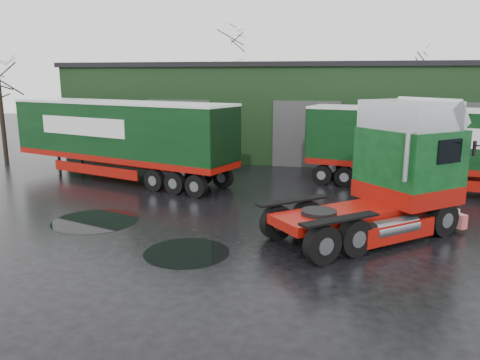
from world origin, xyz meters
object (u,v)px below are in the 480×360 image
at_px(trailer_left, 120,141).
at_px(tree_left, 0,96).
at_px(lorry_right, 431,149).
at_px(tree_back_b, 405,96).
at_px(warehouse, 310,109).
at_px(tree_back_a, 230,84).
at_px(hero_tractor, 364,171).

distance_m(trailer_left, tree_left, 10.34).
distance_m(lorry_right, tree_back_b, 21.15).
bearing_deg(tree_left, tree_back_b, 33.69).
distance_m(warehouse, tree_left, 20.64).
xyz_separation_m(warehouse, tree_back_a, (-8.00, 10.00, 1.59)).
height_order(hero_tractor, tree_left, tree_left).
bearing_deg(hero_tractor, trailer_left, -160.21).
relative_size(trailer_left, tree_back_a, 1.42).
distance_m(hero_tractor, tree_back_a, 30.66).
xyz_separation_m(hero_tractor, tree_back_b, (5.50, 28.70, 1.42)).
bearing_deg(tree_back_a, warehouse, -51.34).
xyz_separation_m(tree_left, tree_back_a, (11.00, 18.00, 0.50)).
xyz_separation_m(tree_back_a, tree_back_b, (16.00, 0.00, -1.00)).
height_order(warehouse, tree_back_a, tree_back_a).
relative_size(trailer_left, tree_left, 1.59).
distance_m(hero_tractor, tree_left, 24.09).
distance_m(trailer_left, tree_back_a, 21.67).
xyz_separation_m(hero_tractor, lorry_right, (3.65, 7.70, -0.33)).
bearing_deg(lorry_right, tree_back_b, -169.80).
relative_size(lorry_right, tree_back_a, 1.60).
xyz_separation_m(trailer_left, tree_back_a, (1.50, 21.45, 2.65)).
xyz_separation_m(warehouse, lorry_right, (6.15, -11.00, -1.16)).
bearing_deg(trailer_left, warehouse, -19.60).
bearing_deg(tree_back_b, warehouse, -128.66).
xyz_separation_m(trailer_left, lorry_right, (15.65, 0.45, -0.10)).
bearing_deg(tree_back_a, tree_left, -121.43).
xyz_separation_m(trailer_left, tree_back_b, (17.50, 21.45, 1.65)).
bearing_deg(tree_back_b, tree_left, -146.31).
distance_m(tree_left, tree_back_a, 21.10).
bearing_deg(trailer_left, lorry_right, -68.26).
height_order(warehouse, tree_back_b, tree_back_b).
relative_size(warehouse, hero_tractor, 4.33).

